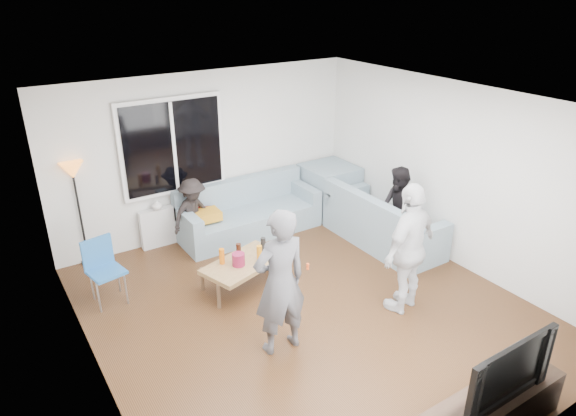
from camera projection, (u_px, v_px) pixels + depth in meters
floor at (307, 310)px, 6.54m from camera, size 5.00×5.50×0.04m
ceiling at (311, 103)px, 5.46m from camera, size 5.00×5.50×0.04m
wall_back at (208, 154)px, 8.12m from camera, size 5.00×0.04×2.60m
wall_front at (519, 345)px, 3.88m from camera, size 5.00×0.04×2.60m
wall_left at (86, 278)px, 4.75m from camera, size 0.04×5.50×2.60m
wall_right at (455, 175)px, 7.25m from camera, size 0.04×5.50×2.60m
window_frame at (173, 146)px, 7.66m from camera, size 1.62×0.06×1.47m
window_glass at (174, 147)px, 7.63m from camera, size 1.50×0.02×1.35m
window_mullion at (174, 147)px, 7.62m from camera, size 0.05×0.03×1.35m
radiator at (181, 222)px, 8.14m from camera, size 1.30×0.12×0.62m
potted_plant at (191, 192)px, 8.02m from camera, size 0.20×0.16×0.34m
vase at (157, 205)px, 7.77m from camera, size 0.19×0.19×0.16m
sofa_back_section at (249, 209)px, 8.31m from camera, size 2.30×0.85×0.85m
sofa_right_section at (384, 218)px, 7.99m from camera, size 2.00×0.85×0.85m
sofa_corner at (329, 189)px, 9.12m from camera, size 0.85×0.85×0.85m
cushion_yellow at (207, 215)px, 7.89m from camera, size 0.39×0.34×0.14m
cushion_red at (203, 214)px, 7.93m from camera, size 0.45×0.41×0.13m
coffee_table at (244, 274)px, 6.90m from camera, size 1.23×0.90×0.40m
pitcher at (238, 259)px, 6.70m from camera, size 0.17×0.17×0.17m
side_chair at (106, 273)px, 6.50m from camera, size 0.47×0.47×0.86m
floor_lamp at (80, 215)px, 7.26m from camera, size 0.32×0.32×1.56m
player_left at (280, 283)px, 5.49m from camera, size 0.64×0.44×1.72m
player_right at (409, 248)px, 6.22m from camera, size 1.06×0.63×1.69m
spectator_right at (398, 210)px, 7.68m from camera, size 0.69×0.78×1.33m
spectator_back at (193, 214)px, 7.81m from camera, size 0.80×0.57×1.13m
tv_console at (490, 413)px, 4.67m from camera, size 1.60×0.40×0.44m
television at (500, 367)px, 4.45m from camera, size 1.09×0.14×0.63m
bottle_d at (259, 254)px, 6.76m from camera, size 0.07×0.07×0.24m
bottle_a at (222, 256)px, 6.73m from camera, size 0.07×0.07×0.22m
bottle_c at (239, 250)px, 6.93m from camera, size 0.07×0.07×0.18m
bottle_e at (263, 245)px, 7.03m from camera, size 0.07×0.07×0.21m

